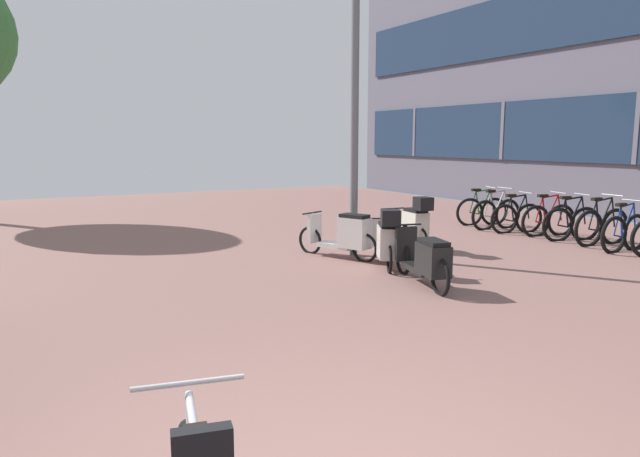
# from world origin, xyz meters

# --- Properties ---
(bicycle_rack_02) EXTENTS (1.33, 0.48, 0.98)m
(bicycle_rack_02) POSITION_xyz_m (8.46, 4.04, 0.34)
(bicycle_rack_02) COLOR black
(bicycle_rack_02) RESTS_ON ground
(bicycle_rack_03) EXTENTS (1.43, 0.48, 1.01)m
(bicycle_rack_03) POSITION_xyz_m (8.69, 4.66, 0.35)
(bicycle_rack_03) COLOR black
(bicycle_rack_03) RESTS_ON ground
(bicycle_rack_04) EXTENTS (1.31, 0.52, 0.98)m
(bicycle_rack_04) POSITION_xyz_m (8.61, 5.29, 0.35)
(bicycle_rack_04) COLOR black
(bicycle_rack_04) RESTS_ON ground
(bicycle_rack_05) EXTENTS (1.33, 0.47, 0.97)m
(bicycle_rack_05) POSITION_xyz_m (8.68, 5.91, 0.34)
(bicycle_rack_05) COLOR black
(bicycle_rack_05) RESTS_ON ground
(bicycle_rack_06) EXTENTS (1.26, 0.48, 0.93)m
(bicycle_rack_06) POSITION_xyz_m (8.41, 6.53, 0.33)
(bicycle_rack_06) COLOR black
(bicycle_rack_06) RESTS_ON ground
(bicycle_rack_07) EXTENTS (1.38, 0.48, 0.98)m
(bicycle_rack_07) POSITION_xyz_m (8.43, 7.14, 0.35)
(bicycle_rack_07) COLOR black
(bicycle_rack_07) RESTS_ON ground
(bicycle_rack_08) EXTENTS (1.27, 0.55, 0.95)m
(bicycle_rack_08) POSITION_xyz_m (8.61, 7.77, 0.33)
(bicycle_rack_08) COLOR black
(bicycle_rack_08) RESTS_ON ground
(scooter_near) EXTENTS (1.06, 1.57, 1.01)m
(scooter_near) POSITION_xyz_m (3.85, 5.09, 0.45)
(scooter_near) COLOR black
(scooter_near) RESTS_ON ground
(scooter_mid) EXTENTS (0.83, 1.60, 0.81)m
(scooter_mid) POSITION_xyz_m (3.63, 6.01, 0.41)
(scooter_mid) COLOR black
(scooter_mid) RESTS_ON ground
(scooter_far) EXTENTS (0.73, 1.75, 0.80)m
(scooter_far) POSITION_xyz_m (3.61, 3.84, 0.38)
(scooter_far) COLOR black
(scooter_far) RESTS_ON ground
(scooter_extra) EXTENTS (0.58, 1.61, 1.03)m
(scooter_extra) POSITION_xyz_m (5.23, 6.19, 0.46)
(scooter_extra) COLOR black
(scooter_extra) RESTS_ON ground
(lamp_post) EXTENTS (0.20, 0.52, 5.90)m
(lamp_post) POSITION_xyz_m (3.94, 6.20, 3.27)
(lamp_post) COLOR slate
(lamp_post) RESTS_ON ground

